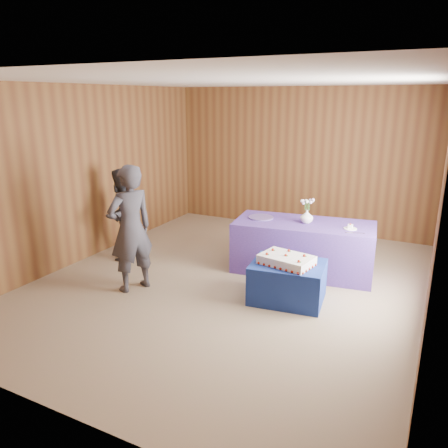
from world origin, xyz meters
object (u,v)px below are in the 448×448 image
Objects in this scene: vase at (307,216)px; guest_left at (131,229)px; sheet_cake at (286,260)px; guest_right at (122,214)px; serving_table at (303,247)px; cake_table at (287,282)px.

guest_left is (-1.88, -1.65, 0.00)m from vase.
sheet_cake is 2.85m from guest_right.
guest_right is (-2.73, -0.77, 0.35)m from serving_table.
guest_right reaches higher than sheet_cake.
guest_left is 1.24m from guest_right.
guest_left is (-1.97, -0.60, 0.60)m from cake_table.
serving_table is (-0.12, 1.04, 0.12)m from cake_table.
serving_table is 10.36× the size of vase.
serving_table is 1.18× the size of guest_left.
guest_right reaches higher than serving_table.
vase is (-0.08, 1.08, 0.29)m from sheet_cake.
vase is 0.11× the size of guest_left.
cake_table is 0.31m from sheet_cake.
sheet_cake is at bearing -92.24° from serving_table.
sheet_cake is 0.50× the size of guest_right.
cake_table is 1.20m from vase.
serving_table is 1.10m from sheet_cake.
serving_table is at bearing 100.53° from guest_right.
cake_table is 0.45× the size of serving_table.
guest_right is at bearing -164.40° from vase.
cake_table is 1.05m from serving_table.
serving_table is at bearing 106.22° from sheet_cake.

